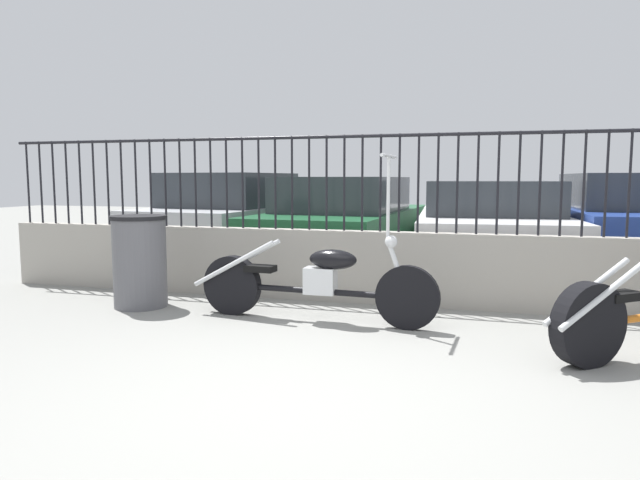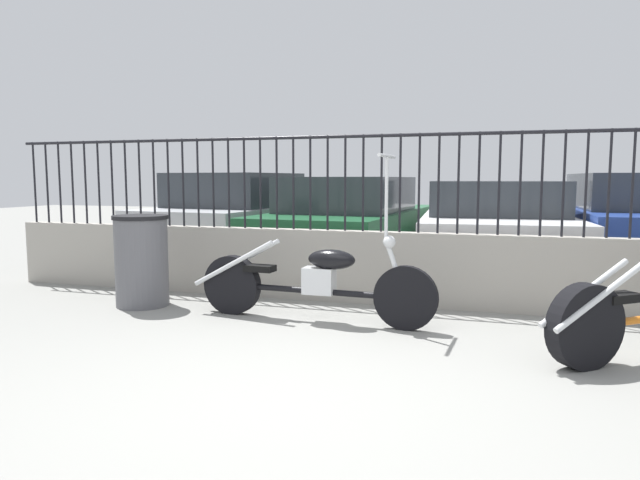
% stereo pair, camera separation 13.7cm
% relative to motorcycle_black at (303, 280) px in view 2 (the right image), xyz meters
% --- Properties ---
extents(ground_plane, '(40.00, 40.00, 0.00)m').
position_rel_motorcycle_black_xyz_m(ground_plane, '(0.54, -1.79, -0.37)').
color(ground_plane, gray).
extents(low_wall, '(9.01, 0.18, 0.76)m').
position_rel_motorcycle_black_xyz_m(low_wall, '(0.54, 0.90, 0.00)').
color(low_wall, '#9E998E').
rests_on(low_wall, ground_plane).
extents(fence_railing, '(9.01, 0.04, 1.00)m').
position_rel_motorcycle_black_xyz_m(fence_railing, '(0.54, 0.90, 1.03)').
color(fence_railing, black).
rests_on(fence_railing, low_wall).
extents(motorcycle_black, '(2.35, 0.52, 1.51)m').
position_rel_motorcycle_black_xyz_m(motorcycle_black, '(0.00, 0.00, 0.00)').
color(motorcycle_black, black).
rests_on(motorcycle_black, ground_plane).
extents(trash_bin, '(0.56, 0.56, 0.93)m').
position_rel_motorcycle_black_xyz_m(trash_bin, '(-1.78, 0.09, 0.09)').
color(trash_bin, '#56565B').
rests_on(trash_bin, ground_plane).
extents(car_silver, '(2.23, 4.12, 1.39)m').
position_rel_motorcycle_black_xyz_m(car_silver, '(-2.49, 3.92, 0.32)').
color(car_silver, black).
rests_on(car_silver, ground_plane).
extents(car_green, '(1.98, 4.53, 1.33)m').
position_rel_motorcycle_black_xyz_m(car_green, '(-0.42, 3.46, 0.29)').
color(car_green, black).
rests_on(car_green, ground_plane).
extents(car_white, '(2.13, 4.62, 1.27)m').
position_rel_motorcycle_black_xyz_m(car_white, '(1.62, 3.38, 0.28)').
color(car_white, black).
rests_on(car_white, ground_plane).
extents(car_blue, '(1.92, 4.26, 1.37)m').
position_rel_motorcycle_black_xyz_m(car_blue, '(3.49, 3.72, 0.32)').
color(car_blue, black).
rests_on(car_blue, ground_plane).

